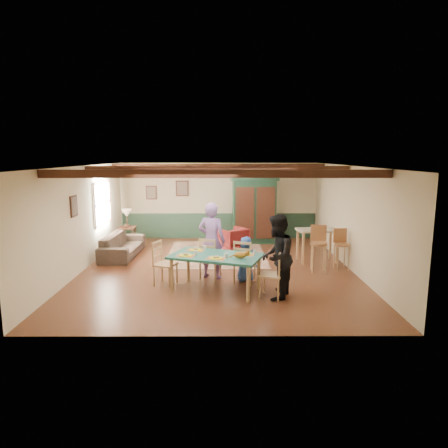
{
  "coord_description": "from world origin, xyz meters",
  "views": [
    {
      "loc": [
        0.14,
        -10.22,
        2.98
      ],
      "look_at": [
        0.18,
        0.31,
        1.15
      ],
      "focal_mm": 32.0,
      "sensor_mm": 36.0,
      "label": 1
    }
  ],
  "objects_px": {
    "end_table": "(128,236)",
    "table_lamp": "(127,218)",
    "dining_chair_end_right": "(271,274)",
    "person_child": "(246,259)",
    "dining_table": "(216,273)",
    "dining_chair_far_left": "(210,258)",
    "counter_table": "(317,245)",
    "person_woman": "(277,257)",
    "bar_stool_left": "(319,249)",
    "person_man": "(212,241)",
    "armchair": "(232,239)",
    "cat": "(240,254)",
    "sofa": "(122,245)",
    "dining_chair_far_right": "(245,261)",
    "bar_stool_right": "(342,249)",
    "armoire": "(254,210)",
    "dining_chair_end_left": "(165,263)"
  },
  "relations": [
    {
      "from": "end_table",
      "to": "table_lamp",
      "type": "bearing_deg",
      "value": 0.0
    },
    {
      "from": "dining_chair_end_right",
      "to": "person_child",
      "type": "bearing_deg",
      "value": -136.85
    },
    {
      "from": "dining_table",
      "to": "dining_chair_far_left",
      "type": "height_order",
      "value": "dining_chair_far_left"
    },
    {
      "from": "dining_chair_far_left",
      "to": "counter_table",
      "type": "height_order",
      "value": "dining_chair_far_left"
    },
    {
      "from": "person_woman",
      "to": "bar_stool_left",
      "type": "relative_size",
      "value": 1.49
    },
    {
      "from": "person_man",
      "to": "counter_table",
      "type": "height_order",
      "value": "person_man"
    },
    {
      "from": "person_woman",
      "to": "table_lamp",
      "type": "height_order",
      "value": "person_woman"
    },
    {
      "from": "bar_stool_left",
      "to": "end_table",
      "type": "bearing_deg",
      "value": 159.47
    },
    {
      "from": "dining_chair_far_left",
      "to": "armchair",
      "type": "bearing_deg",
      "value": -82.07
    },
    {
      "from": "cat",
      "to": "end_table",
      "type": "bearing_deg",
      "value": 146.17
    },
    {
      "from": "sofa",
      "to": "end_table",
      "type": "distance_m",
      "value": 1.33
    },
    {
      "from": "dining_chair_far_right",
      "to": "sofa",
      "type": "relative_size",
      "value": 0.46
    },
    {
      "from": "armchair",
      "to": "sofa",
      "type": "distance_m",
      "value": 3.35
    },
    {
      "from": "dining_chair_far_right",
      "to": "armchair",
      "type": "distance_m",
      "value": 3.19
    },
    {
      "from": "sofa",
      "to": "bar_stool_right",
      "type": "xyz_separation_m",
      "value": [
        6.11,
        -1.44,
        0.21
      ]
    },
    {
      "from": "dining_chair_end_right",
      "to": "end_table",
      "type": "relative_size",
      "value": 1.6
    },
    {
      "from": "person_woman",
      "to": "bar_stool_left",
      "type": "xyz_separation_m",
      "value": [
        1.34,
        1.91,
        -0.29
      ]
    },
    {
      "from": "dining_chair_end_right",
      "to": "person_man",
      "type": "height_order",
      "value": "person_man"
    },
    {
      "from": "cat",
      "to": "counter_table",
      "type": "relative_size",
      "value": 0.35
    },
    {
      "from": "armoire",
      "to": "sofa",
      "type": "distance_m",
      "value": 4.5
    },
    {
      "from": "person_man",
      "to": "person_woman",
      "type": "distance_m",
      "value": 1.98
    },
    {
      "from": "dining_table",
      "to": "person_man",
      "type": "height_order",
      "value": "person_man"
    },
    {
      "from": "person_man",
      "to": "person_child",
      "type": "relative_size",
      "value": 1.72
    },
    {
      "from": "dining_chair_end_left",
      "to": "table_lamp",
      "type": "relative_size",
      "value": 1.75
    },
    {
      "from": "person_man",
      "to": "cat",
      "type": "xyz_separation_m",
      "value": [
        0.64,
        -1.26,
        -0.02
      ]
    },
    {
      "from": "cat",
      "to": "armchair",
      "type": "relative_size",
      "value": 0.48
    },
    {
      "from": "dining_table",
      "to": "sofa",
      "type": "bearing_deg",
      "value": 132.31
    },
    {
      "from": "counter_table",
      "to": "bar_stool_right",
      "type": "xyz_separation_m",
      "value": [
        0.47,
        -0.76,
        0.07
      ]
    },
    {
      "from": "dining_chair_far_right",
      "to": "end_table",
      "type": "distance_m",
      "value": 5.32
    },
    {
      "from": "armoire",
      "to": "counter_table",
      "type": "xyz_separation_m",
      "value": [
        1.59,
        -2.48,
        -0.65
      ]
    },
    {
      "from": "dining_chair_far_left",
      "to": "sofa",
      "type": "relative_size",
      "value": 0.46
    },
    {
      "from": "end_table",
      "to": "person_woman",
      "type": "bearing_deg",
      "value": -48.91
    },
    {
      "from": "dining_chair_end_right",
      "to": "person_child",
      "type": "xyz_separation_m",
      "value": [
        -0.47,
        1.09,
        0.03
      ]
    },
    {
      "from": "sofa",
      "to": "dining_chair_end_left",
      "type": "bearing_deg",
      "value": -146.5
    },
    {
      "from": "counter_table",
      "to": "person_woman",
      "type": "bearing_deg",
      "value": -117.89
    },
    {
      "from": "dining_chair_far_right",
      "to": "armoire",
      "type": "relative_size",
      "value": 0.46
    },
    {
      "from": "dining_chair_far_left",
      "to": "cat",
      "type": "xyz_separation_m",
      "value": [
        0.67,
        -1.18,
        0.39
      ]
    },
    {
      "from": "dining_chair_far_right",
      "to": "cat",
      "type": "height_order",
      "value": "dining_chair_far_right"
    },
    {
      "from": "cat",
      "to": "armchair",
      "type": "height_order",
      "value": "cat"
    },
    {
      "from": "armoire",
      "to": "counter_table",
      "type": "bearing_deg",
      "value": -61.1
    },
    {
      "from": "dining_chair_far_left",
      "to": "bar_stool_right",
      "type": "height_order",
      "value": "bar_stool_right"
    },
    {
      "from": "dining_chair_end_right",
      "to": "person_child",
      "type": "height_order",
      "value": "person_child"
    },
    {
      "from": "cat",
      "to": "sofa",
      "type": "distance_m",
      "value": 4.83
    },
    {
      "from": "dining_chair_end_right",
      "to": "bar_stool_right",
      "type": "xyz_separation_m",
      "value": [
        2.1,
        2.1,
        0.02
      ]
    },
    {
      "from": "armchair",
      "to": "sofa",
      "type": "bearing_deg",
      "value": -25.01
    },
    {
      "from": "cat",
      "to": "counter_table",
      "type": "xyz_separation_m",
      "value": [
        2.28,
        2.74,
        -0.44
      ]
    },
    {
      "from": "sofa",
      "to": "bar_stool_left",
      "type": "height_order",
      "value": "bar_stool_left"
    },
    {
      "from": "dining_table",
      "to": "cat",
      "type": "height_order",
      "value": "cat"
    },
    {
      "from": "person_woman",
      "to": "counter_table",
      "type": "relative_size",
      "value": 1.59
    },
    {
      "from": "dining_chair_end_right",
      "to": "bar_stool_left",
      "type": "xyz_separation_m",
      "value": [
        1.44,
        1.87,
        0.08
      ]
    }
  ]
}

